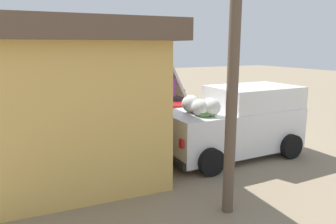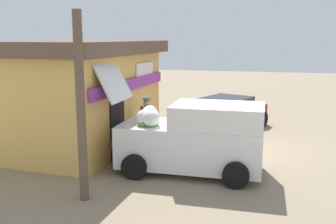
# 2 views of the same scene
# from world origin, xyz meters

# --- Properties ---
(ground_plane) EXTENTS (60.00, 60.00, 0.00)m
(ground_plane) POSITION_xyz_m (0.00, 0.00, 0.00)
(ground_plane) COLOR gray
(storefront_bar) EXTENTS (6.52, 4.87, 3.52)m
(storefront_bar) POSITION_xyz_m (-1.19, 5.18, 1.81)
(storefront_bar) COLOR #E0B259
(storefront_bar) RESTS_ON ground_plane
(delivery_van) EXTENTS (2.10, 4.41, 2.97)m
(delivery_van) POSITION_xyz_m (-2.90, 0.80, 0.96)
(delivery_van) COLOR white
(delivery_van) RESTS_ON ground_plane
(parked_sedan) EXTENTS (4.41, 3.31, 1.31)m
(parked_sedan) POSITION_xyz_m (2.25, 0.52, 0.63)
(parked_sedan) COLOR maroon
(parked_sedan) RESTS_ON ground_plane
(vendor_standing) EXTENTS (0.46, 0.52, 1.73)m
(vendor_standing) POSITION_xyz_m (-1.31, 2.65, 1.00)
(vendor_standing) COLOR #726047
(vendor_standing) RESTS_ON ground_plane
(customer_bending) EXTENTS (0.68, 0.77, 1.29)m
(customer_bending) POSITION_xyz_m (-3.30, 2.27, 0.80)
(customer_bending) COLOR #726047
(customer_bending) RESTS_ON ground_plane
(unloaded_banana_pile) EXTENTS (0.97, 0.89, 0.46)m
(unloaded_banana_pile) POSITION_xyz_m (-2.93, 3.83, 0.22)
(unloaded_banana_pile) COLOR silver
(unloaded_banana_pile) RESTS_ON ground_plane
(paint_bucket) EXTENTS (0.32, 0.32, 0.40)m
(paint_bucket) POSITION_xyz_m (0.84, 2.83, 0.20)
(paint_bucket) COLOR blue
(paint_bucket) RESTS_ON ground_plane
(utility_pole) EXTENTS (0.20, 0.20, 4.22)m
(utility_pole) POSITION_xyz_m (-5.36, 2.87, 2.11)
(utility_pole) COLOR brown
(utility_pole) RESTS_ON ground_plane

